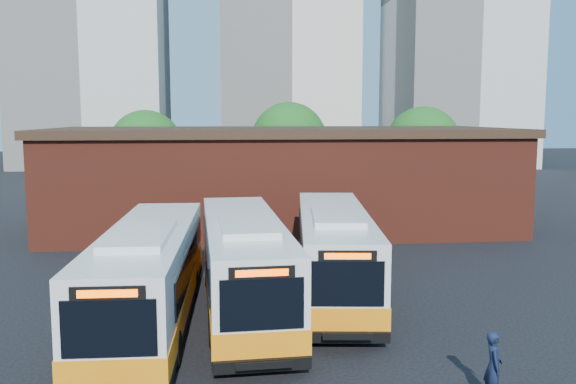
{
  "coord_description": "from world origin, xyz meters",
  "views": [
    {
      "loc": [
        -3.66,
        -18.79,
        7.16
      ],
      "look_at": [
        -0.95,
        6.91,
        3.92
      ],
      "focal_mm": 38.0,
      "sensor_mm": 36.0,
      "label": 1
    }
  ],
  "objects": [
    {
      "name": "bus_mideast",
      "position": [
        0.71,
        4.98,
        1.61
      ],
      "size": [
        4.12,
        13.16,
        3.54
      ],
      "rotation": [
        0.0,
        0.0,
        -0.12
      ],
      "color": "silver",
      "rests_on": "ground"
    },
    {
      "name": "bus_midwest",
      "position": [
        -2.99,
        3.26,
        1.63
      ],
      "size": [
        3.31,
        13.26,
        3.58
      ],
      "rotation": [
        0.0,
        0.0,
        0.05
      ],
      "color": "silver",
      "rests_on": "ground"
    },
    {
      "name": "ground",
      "position": [
        0.0,
        0.0,
        0.0
      ],
      "size": [
        220.0,
        220.0,
        0.0
      ],
      "primitive_type": "plane",
      "color": "black"
    },
    {
      "name": "bus_west",
      "position": [
        -6.25,
        1.77,
        1.62
      ],
      "size": [
        3.09,
        13.17,
        3.57
      ],
      "rotation": [
        0.0,
        0.0,
        -0.03
      ],
      "color": "silver",
      "rests_on": "ground"
    },
    {
      "name": "transit_worker",
      "position": [
        3.02,
        -4.76,
        0.91
      ],
      "size": [
        0.57,
        0.74,
        1.81
      ],
      "primitive_type": "imported",
      "rotation": [
        0.0,
        0.0,
        1.35
      ],
      "color": "black",
      "rests_on": "ground"
    },
    {
      "name": "tree_mid",
      "position": [
        2.0,
        34.0,
        5.08
      ],
      "size": [
        6.56,
        6.56,
        8.36
      ],
      "color": "#382314",
      "rests_on": "ground"
    },
    {
      "name": "tree_west",
      "position": [
        -10.0,
        32.0,
        4.64
      ],
      "size": [
        6.0,
        6.0,
        7.65
      ],
      "color": "#382314",
      "rests_on": "ground"
    },
    {
      "name": "tree_east",
      "position": [
        13.0,
        31.0,
        4.83
      ],
      "size": [
        6.24,
        6.24,
        7.96
      ],
      "color": "#382314",
      "rests_on": "ground"
    },
    {
      "name": "depot_building",
      "position": [
        0.0,
        20.0,
        3.26
      ],
      "size": [
        28.6,
        12.6,
        6.4
      ],
      "color": "maroon",
      "rests_on": "ground"
    }
  ]
}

